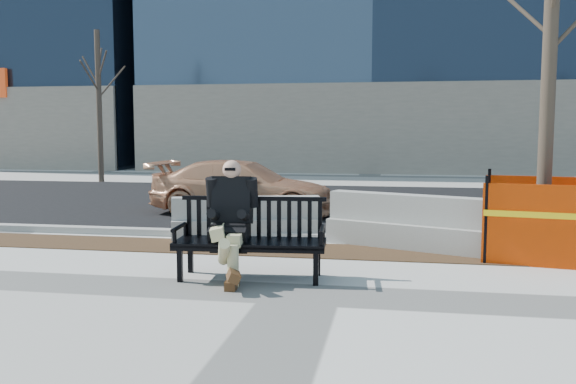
# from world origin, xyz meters

# --- Properties ---
(ground) EXTENTS (120.00, 120.00, 0.00)m
(ground) POSITION_xyz_m (0.00, 0.00, 0.00)
(ground) COLOR beige
(ground) RESTS_ON ground
(mulch_strip) EXTENTS (40.00, 1.20, 0.02)m
(mulch_strip) POSITION_xyz_m (0.00, 2.60, 0.00)
(mulch_strip) COLOR #47301C
(mulch_strip) RESTS_ON ground
(asphalt_street) EXTENTS (60.00, 10.40, 0.01)m
(asphalt_street) POSITION_xyz_m (0.00, 8.80, 0.00)
(asphalt_street) COLOR black
(asphalt_street) RESTS_ON ground
(curb) EXTENTS (60.00, 0.25, 0.12)m
(curb) POSITION_xyz_m (0.00, 3.55, 0.06)
(curb) COLOR #9E9B93
(curb) RESTS_ON ground
(bench) EXTENTS (2.08, 0.88, 1.08)m
(bench) POSITION_xyz_m (-0.79, 0.64, 0.00)
(bench) COLOR black
(bench) RESTS_ON ground
(seated_man) EXTENTS (0.76, 1.18, 1.58)m
(seated_man) POSITION_xyz_m (-1.07, 0.68, 0.00)
(seated_man) COLOR black
(seated_man) RESTS_ON ground
(tree_fence) EXTENTS (3.00, 3.00, 6.52)m
(tree_fence) POSITION_xyz_m (3.34, 2.79, 0.00)
(tree_fence) COLOR #FB3D00
(tree_fence) RESTS_ON ground
(sedan) EXTENTS (4.41, 2.01, 1.25)m
(sedan) POSITION_xyz_m (-2.38, 6.54, 0.00)
(sedan) COLOR tan
(sedan) RESTS_ON ground
(jersey_barrier_left) EXTENTS (2.71, 1.25, 0.76)m
(jersey_barrier_left) POSITION_xyz_m (-1.58, 3.58, 0.00)
(jersey_barrier_left) COLOR gray
(jersey_barrier_left) RESTS_ON ground
(jersey_barrier_right) EXTENTS (3.16, 1.72, 0.90)m
(jersey_barrier_right) POSITION_xyz_m (1.49, 3.09, 0.00)
(jersey_barrier_right) COLOR #99978F
(jersey_barrier_right) RESTS_ON ground
(far_tree_left) EXTENTS (2.64, 2.64, 6.06)m
(far_tree_left) POSITION_xyz_m (-9.82, 14.15, 0.00)
(far_tree_left) COLOR #4F3F33
(far_tree_left) RESTS_ON ground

